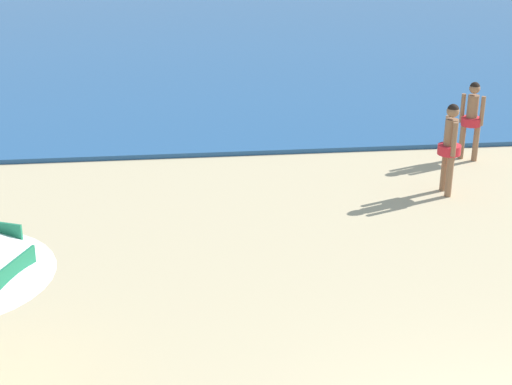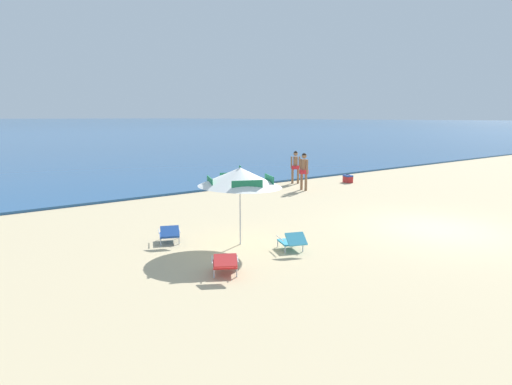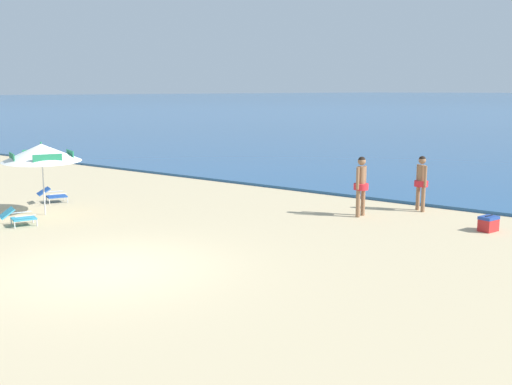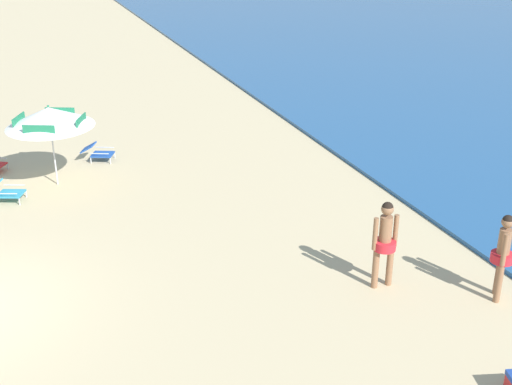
% 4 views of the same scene
% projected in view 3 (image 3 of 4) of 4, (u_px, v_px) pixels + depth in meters
% --- Properties ---
extents(ground_plane, '(800.00, 800.00, 0.00)m').
position_uv_depth(ground_plane, '(108.00, 270.00, 12.12)').
color(ground_plane, tan).
extents(beach_umbrella_striped_main, '(3.11, 3.11, 2.17)m').
position_uv_depth(beach_umbrella_striped_main, '(41.00, 153.00, 17.11)').
color(beach_umbrella_striped_main, silver).
rests_on(beach_umbrella_striped_main, ground).
extents(lounge_chair_beside_umbrella, '(0.84, 1.02, 0.52)m').
position_uv_depth(lounge_chair_beside_umbrella, '(52.00, 195.00, 19.25)').
color(lounge_chair_beside_umbrella, '#1E4799').
rests_on(lounge_chair_beside_umbrella, ground).
extents(lounge_chair_facing_sea, '(0.81, 1.02, 0.53)m').
position_uv_depth(lounge_chair_facing_sea, '(18.00, 217.00, 15.93)').
color(lounge_chair_facing_sea, teal).
rests_on(lounge_chair_facing_sea, ground).
extents(person_standing_near_shore, '(0.42, 0.41, 1.69)m').
position_uv_depth(person_standing_near_shore, '(421.00, 179.00, 17.83)').
color(person_standing_near_shore, '#8C6042').
rests_on(person_standing_near_shore, ground).
extents(person_standing_beside, '(0.43, 0.52, 1.75)m').
position_uv_depth(person_standing_beside, '(361.00, 182.00, 17.07)').
color(person_standing_beside, '#8C6042').
rests_on(person_standing_beside, ground).
extents(cooler_box, '(0.47, 0.57, 0.43)m').
position_uv_depth(cooler_box, '(488.00, 224.00, 15.38)').
color(cooler_box, red).
rests_on(cooler_box, ground).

